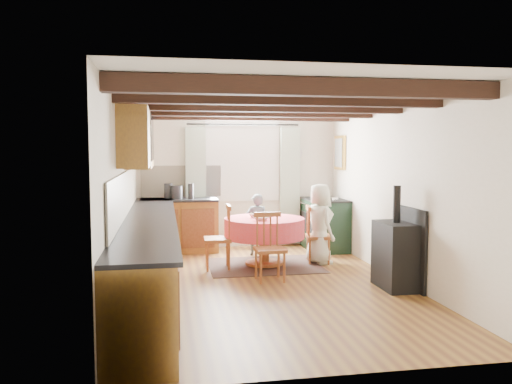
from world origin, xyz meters
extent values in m
cube|color=olive|center=(0.00, 0.00, 0.00)|extent=(3.60, 5.50, 0.00)
cube|color=white|center=(0.00, 0.00, 2.40)|extent=(3.60, 5.50, 0.00)
cube|color=silver|center=(0.00, 2.75, 1.20)|extent=(3.60, 0.00, 2.40)
cube|color=silver|center=(0.00, -2.75, 1.20)|extent=(3.60, 0.00, 2.40)
cube|color=silver|center=(-1.80, 0.00, 1.20)|extent=(0.00, 5.50, 2.40)
cube|color=silver|center=(1.80, 0.00, 1.20)|extent=(0.00, 5.50, 2.40)
cube|color=black|center=(0.00, -2.00, 2.31)|extent=(3.60, 0.16, 0.16)
cube|color=black|center=(0.00, -1.00, 2.31)|extent=(3.60, 0.16, 0.16)
cube|color=black|center=(0.00, 0.00, 2.31)|extent=(3.60, 0.16, 0.16)
cube|color=black|center=(0.00, 1.00, 2.31)|extent=(3.60, 0.16, 0.16)
cube|color=black|center=(0.00, 2.00, 2.31)|extent=(3.60, 0.16, 0.16)
cube|color=beige|center=(-1.78, 0.30, 1.20)|extent=(0.02, 4.50, 0.55)
cube|color=beige|center=(-1.00, 2.73, 1.20)|extent=(1.40, 0.02, 0.55)
cube|color=#96661E|center=(-1.50, 0.00, 0.44)|extent=(0.60, 5.30, 0.88)
cube|color=#96661E|center=(-1.05, 2.45, 0.44)|extent=(1.30, 0.60, 0.88)
cube|color=black|center=(-1.48, 0.00, 0.90)|extent=(0.64, 5.30, 0.04)
cube|color=black|center=(-1.05, 2.43, 0.90)|extent=(1.30, 0.64, 0.04)
cube|color=#96661E|center=(-1.63, 1.20, 1.95)|extent=(0.34, 1.80, 0.90)
cube|color=#96661E|center=(-1.63, -0.30, 1.90)|extent=(0.34, 0.90, 0.70)
cube|color=white|center=(0.10, 2.73, 1.60)|extent=(1.34, 0.03, 1.54)
cube|color=white|center=(0.10, 2.74, 1.60)|extent=(1.20, 0.01, 1.40)
cube|color=#A0B295|center=(-0.75, 2.65, 1.10)|extent=(0.35, 0.10, 2.10)
cube|color=#A0B295|center=(0.95, 2.65, 1.10)|extent=(0.35, 0.10, 2.10)
cylinder|color=black|center=(0.10, 2.65, 2.20)|extent=(2.00, 0.03, 0.03)
cube|color=gold|center=(1.77, 2.30, 1.70)|extent=(0.04, 0.50, 0.60)
cylinder|color=silver|center=(1.05, 2.72, 1.70)|extent=(0.30, 0.02, 0.30)
cube|color=#41312B|center=(0.18, 1.10, 0.01)|extent=(1.67, 1.30, 0.01)
imported|color=#4E5E64|center=(0.21, 1.92, 0.51)|extent=(0.39, 0.27, 1.03)
imported|color=beige|center=(1.05, 1.13, 0.62)|extent=(0.50, 0.67, 1.24)
imported|color=silver|center=(0.09, 0.86, 0.75)|extent=(0.29, 0.29, 0.05)
imported|color=silver|center=(0.06, 1.21, 0.76)|extent=(0.26, 0.26, 0.06)
imported|color=silver|center=(0.24, 1.16, 0.77)|extent=(0.12, 0.12, 0.08)
cylinder|color=#262628|center=(-1.23, 2.53, 1.05)|extent=(0.15, 0.15, 0.26)
cylinder|color=#262628|center=(-1.09, 2.43, 1.03)|extent=(0.20, 0.20, 0.22)
cylinder|color=#262628|center=(-0.85, 2.32, 1.05)|extent=(0.09, 0.09, 0.26)
camera|label=1|loc=(-1.29, -6.49, 1.76)|focal=36.41mm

